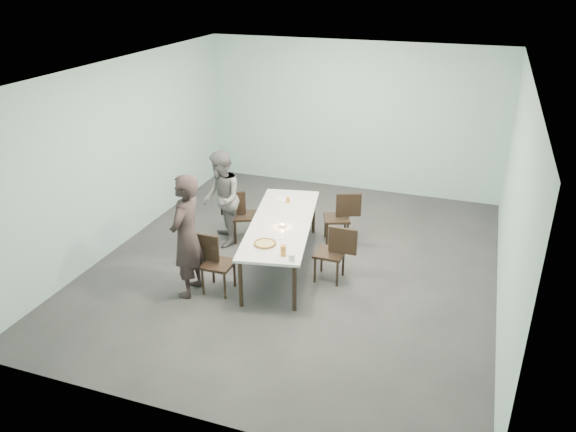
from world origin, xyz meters
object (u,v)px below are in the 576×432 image
(chair_near_right, at_px, (335,250))
(diner_far, at_px, (221,199))
(chair_near_left, at_px, (213,259))
(tealight, at_px, (282,226))
(diner_near, at_px, (187,236))
(amber_tumbler, at_px, (288,200))
(chair_far_right, at_px, (342,214))
(side_plate, at_px, (279,237))
(beer_glass, at_px, (283,251))
(table, at_px, (281,225))
(water_tumbler, at_px, (292,257))
(pizza, at_px, (265,244))
(chair_far_left, at_px, (240,212))

(chair_near_right, height_order, diner_far, diner_far)
(chair_near_left, height_order, chair_near_right, same)
(chair_near_right, relative_size, tealight, 15.54)
(diner_near, height_order, amber_tumbler, diner_near)
(chair_near_left, distance_m, chair_far_right, 2.50)
(side_plate, xyz_separation_m, beer_glass, (0.25, -0.50, 0.07))
(table, height_order, amber_tumbler, amber_tumbler)
(side_plate, height_order, beer_glass, beer_glass)
(diner_near, bearing_deg, amber_tumbler, 154.65)
(diner_far, height_order, side_plate, diner_far)
(chair_near_right, height_order, water_tumbler, chair_near_right)
(diner_far, relative_size, pizza, 4.72)
(diner_far, bearing_deg, chair_near_left, -10.42)
(chair_far_left, relative_size, tealight, 15.54)
(amber_tumbler, bearing_deg, diner_near, -112.74)
(chair_far_right, distance_m, tealight, 1.43)
(chair_near_left, bearing_deg, diner_near, -149.31)
(chair_near_right, bearing_deg, chair_far_left, -22.12)
(diner_near, bearing_deg, tealight, 131.56)
(chair_near_left, relative_size, water_tumbler, 9.67)
(chair_near_left, height_order, side_plate, chair_near_left)
(chair_far_right, relative_size, tealight, 15.54)
(chair_near_left, bearing_deg, pizza, 15.22)
(table, height_order, water_tumbler, water_tumbler)
(diner_far, bearing_deg, pizza, 15.26)
(diner_near, bearing_deg, diner_far, -174.33)
(amber_tumbler, bearing_deg, table, -78.25)
(table, relative_size, water_tumbler, 30.26)
(chair_far_left, bearing_deg, table, -58.21)
(table, distance_m, beer_glass, 1.09)
(chair_far_right, distance_m, amber_tumbler, 0.94)
(chair_near_left, distance_m, water_tumbler, 1.26)
(table, bearing_deg, side_plate, -73.81)
(diner_near, height_order, water_tumbler, diner_near)
(table, height_order, pizza, pizza)
(chair_far_right, height_order, amber_tumbler, chair_far_right)
(chair_near_right, bearing_deg, chair_near_left, 29.00)
(chair_far_left, relative_size, beer_glass, 5.80)
(chair_far_right, distance_m, diner_near, 2.84)
(beer_glass, bearing_deg, chair_near_right, 59.40)
(chair_near_left, relative_size, beer_glass, 5.80)
(chair_near_left, distance_m, chair_near_right, 1.78)
(chair_far_left, distance_m, side_plate, 1.61)
(pizza, relative_size, beer_glass, 2.27)
(table, bearing_deg, beer_glass, -68.68)
(table, height_order, chair_near_left, chair_near_left)
(chair_near_right, distance_m, pizza, 1.10)
(amber_tumbler, bearing_deg, chair_near_left, -106.51)
(chair_near_left, relative_size, side_plate, 4.83)
(table, distance_m, pizza, 0.81)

